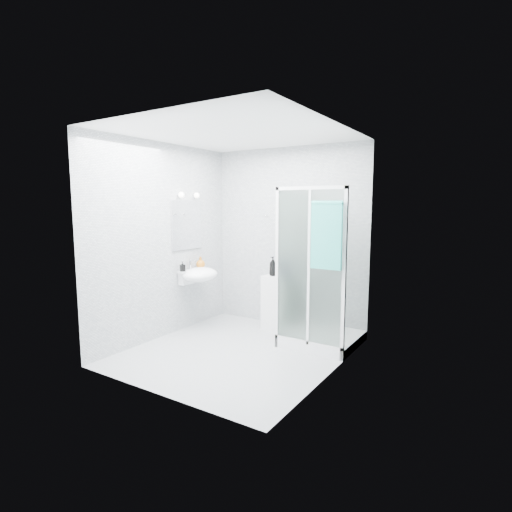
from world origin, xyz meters
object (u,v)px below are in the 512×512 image
Objects in this scene: shower_enclosure at (314,310)px; wall_basin at (199,275)px; shampoo_bottle_b at (282,267)px; soap_dispenser_black at (183,266)px; soap_dispenser_orange at (201,262)px; storage_cabinet at (276,302)px; shampoo_bottle_a at (273,266)px; hand_towel at (326,234)px.

shower_enclosure reaches higher than wall_basin.
soap_dispenser_black is at bearing -143.27° from shampoo_bottle_b.
soap_dispenser_orange is (-1.76, -0.15, 0.50)m from shower_enclosure.
storage_cabinet is 1.25m from soap_dispenser_orange.
soap_dispenser_orange is at bearing 86.67° from soap_dispenser_black.
shower_enclosure is at bearing -17.71° from shampoo_bottle_a.
hand_towel is 3.05× the size of shampoo_bottle_b.
shower_enclosure is 0.92m from shampoo_bottle_a.
shampoo_bottle_a is at bearing 162.29° from shower_enclosure.
shampoo_bottle_a is (-0.75, 0.24, 0.47)m from shower_enclosure.
shampoo_bottle_a is (-0.03, -0.04, 0.53)m from storage_cabinet.
storage_cabinet is at bearing 53.86° from shampoo_bottle_a.
shampoo_bottle_a is 1.08× the size of shampoo_bottle_b.
hand_towel reaches higher than soap_dispenser_orange.
shower_enclosure is 7.33× the size of shampoo_bottle_a.
soap_dispenser_black is at bearing -93.33° from soap_dispenser_orange.
wall_basin is 2.05× the size of shampoo_bottle_a.
soap_dispenser_orange reaches higher than storage_cabinet.
hand_towel is at bearing -7.03° from soap_dispenser_orange.
wall_basin is at bearing 56.86° from soap_dispenser_black.
shampoo_bottle_b is at bearing 42.54° from shampoo_bottle_a.
wall_basin is at bearing -58.78° from soap_dispenser_orange.
storage_cabinet is 1.64m from hand_towel.
shower_enclosure reaches higher than shampoo_bottle_a.
shampoo_bottle_a is 0.14m from shampoo_bottle_b.
storage_cabinet is at bearing 158.70° from shower_enclosure.
shower_enclosure reaches higher than soap_dispenser_black.
shower_enclosure is 2.59× the size of hand_towel.
storage_cabinet is 5.67× the size of soap_dispenser_black.
shower_enclosure is 14.43× the size of soap_dispenser_black.
hand_towel reaches higher than shampoo_bottle_b.
hand_towel is 2.83× the size of shampoo_bottle_a.
shampoo_bottle_b reaches higher than soap_dispenser_black.
shampoo_bottle_a is at bearing 148.90° from hand_towel.
soap_dispenser_black is (-0.12, -0.19, 0.14)m from wall_basin.
wall_basin is (-1.66, -0.32, 0.35)m from shower_enclosure.
shower_enclosure is 1.83m from soap_dispenser_orange.
shower_enclosure is 3.57× the size of wall_basin.
soap_dispenser_black is (-2.09, -0.10, -0.53)m from hand_towel.
shampoo_bottle_a reaches higher than soap_dispenser_black.
wall_basin is 4.04× the size of soap_dispenser_black.
wall_basin is at bearing -147.02° from shampoo_bottle_b.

